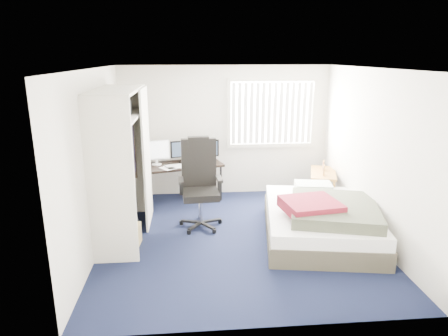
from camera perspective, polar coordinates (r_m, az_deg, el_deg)
ground at (r=6.16m, az=1.91°, el=-9.88°), size 4.20×4.20×0.00m
room_shell at (r=5.68m, az=2.05°, el=3.99°), size 4.20×4.20×4.20m
window_assembly at (r=7.79m, az=6.84°, el=7.79°), size 1.72×0.09×1.32m
closet at (r=6.01m, az=-14.33°, el=2.62°), size 0.64×1.84×2.22m
desk at (r=7.52m, az=-5.98°, el=0.89°), size 1.57×1.04×1.17m
office_chair at (r=6.43m, az=-3.44°, el=-3.51°), size 0.71×0.71×1.43m
footstool at (r=7.77m, az=-3.74°, el=-2.83°), size 0.37×0.34×0.25m
nightstand at (r=7.57m, az=13.97°, el=-1.05°), size 0.68×0.97×0.79m
bed at (r=6.23m, az=13.67°, el=-7.09°), size 1.91×2.35×0.70m
pine_box at (r=6.05m, az=-13.88°, el=-9.29°), size 0.43×0.34×0.31m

